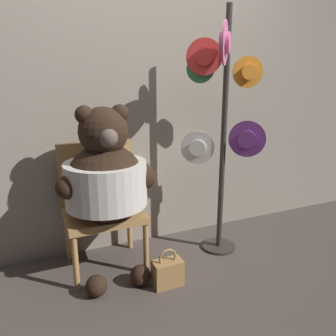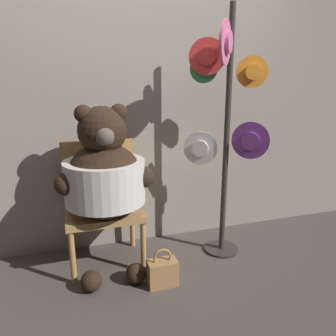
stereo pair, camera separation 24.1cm
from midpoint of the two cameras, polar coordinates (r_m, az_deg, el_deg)
The scene contains 6 objects.
ground_plane at distance 2.44m, azimuth 2.43°, elevation -19.41°, with size 14.00×14.00×0.00m, color #4C423D.
wall_back at distance 2.71m, azimuth -2.64°, elevation 9.63°, with size 8.00×0.10×2.23m.
chair at distance 2.53m, azimuth -8.74°, elevation -5.32°, with size 0.56×0.47×0.93m.
teddy_bear at distance 2.31m, azimuth -8.04°, elevation -1.53°, with size 0.68×0.60×1.22m.
hat_display_rack at distance 2.51m, azimuth 12.65°, elevation 8.15°, with size 0.55×0.43×1.90m.
handbag_on_ground at distance 2.36m, azimuth 2.09°, elevation -17.74°, with size 0.21×0.12×0.28m.
Camera 2 is at (-0.58, -1.92, 1.39)m, focal length 35.00 mm.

